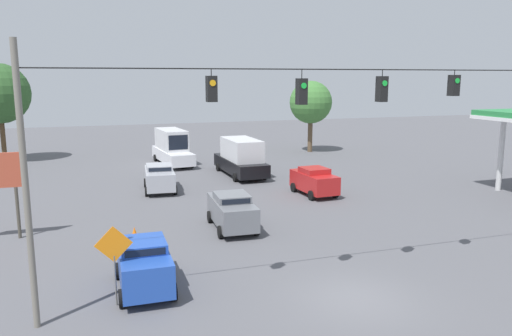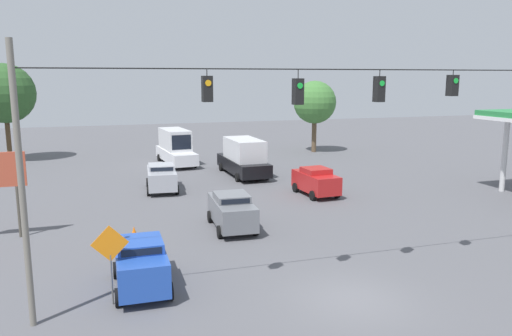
{
  "view_description": "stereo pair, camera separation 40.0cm",
  "coord_description": "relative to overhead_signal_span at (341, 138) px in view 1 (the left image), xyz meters",
  "views": [
    {
      "loc": [
        8.67,
        14.64,
        7.78
      ],
      "look_at": [
        0.45,
        -9.77,
        3.07
      ],
      "focal_mm": 35.0,
      "sensor_mm": 36.0,
      "label": 1
    },
    {
      "loc": [
        8.29,
        14.76,
        7.78
      ],
      "look_at": [
        0.45,
        -9.77,
        3.07
      ],
      "focal_mm": 35.0,
      "sensor_mm": 36.0,
      "label": 2
    }
  ],
  "objects": [
    {
      "name": "tree_horizon_right",
      "position": [
        -13.39,
        -31.6,
        -0.42
      ],
      "size": [
        4.42,
        4.42,
        7.41
      ],
      "color": "brown",
      "rests_on": "ground_plane"
    },
    {
      "name": "traffic_cone_second",
      "position": [
        6.7,
        -5.4,
        -5.24
      ],
      "size": [
        0.42,
        0.42,
        0.69
      ],
      "primitive_type": "cone",
      "color": "orange",
      "rests_on": "ground_plane"
    },
    {
      "name": "sedan_blue_parked_shoulder",
      "position": [
        7.01,
        -1.84,
        -4.6
      ],
      "size": [
        2.02,
        4.0,
        1.89
      ],
      "color": "#234CB2",
      "rests_on": "ground_plane"
    },
    {
      "name": "traffic_cone_third",
      "position": [
        6.86,
        -7.63,
        -5.24
      ],
      "size": [
        0.42,
        0.42,
        0.69
      ],
      "primitive_type": "cone",
      "color": "orange",
      "rests_on": "ground_plane"
    },
    {
      "name": "box_truck_black_oncoming_deep",
      "position": [
        -2.72,
        -21.51,
        -4.12
      ],
      "size": [
        2.75,
        7.26,
        2.97
      ],
      "color": "black",
      "rests_on": "ground_plane"
    },
    {
      "name": "overhead_signal_span",
      "position": [
        0.0,
        0.0,
        0.0
      ],
      "size": [
        21.34,
        0.38,
        8.9
      ],
      "color": "slate",
      "rests_on": "ground_plane"
    },
    {
      "name": "ground_plane",
      "position": [
        -0.01,
        1.41,
        -5.58
      ],
      "size": [
        140.0,
        140.0,
        0.0
      ],
      "primitive_type": "plane",
      "color": "#56565B"
    },
    {
      "name": "traffic_cone_nearest",
      "position": [
        6.89,
        -3.39,
        -5.24
      ],
      "size": [
        0.42,
        0.42,
        0.69
      ],
      "primitive_type": "cone",
      "color": "orange",
      "rests_on": "ground_plane"
    },
    {
      "name": "box_truck_white_withflow_deep",
      "position": [
        1.62,
        -28.61,
        -4.05
      ],
      "size": [
        2.86,
        7.43,
        3.13
      ],
      "color": "silver",
      "rests_on": "ground_plane"
    },
    {
      "name": "sedan_red_oncoming_far",
      "position": [
        -5.4,
        -13.55,
        -4.62
      ],
      "size": [
        2.14,
        4.02,
        1.85
      ],
      "color": "red",
      "rests_on": "ground_plane"
    },
    {
      "name": "sedan_grey_withflow_mid",
      "position": [
        1.86,
        -8.03,
        -4.61
      ],
      "size": [
        2.2,
        4.42,
        1.86
      ],
      "color": "slate",
      "rests_on": "ground_plane"
    },
    {
      "name": "sedan_silver_withflow_far",
      "position": [
        4.2,
        -18.07,
        -4.62
      ],
      "size": [
        2.38,
        4.52,
        1.85
      ],
      "color": "#A8AAB2",
      "rests_on": "ground_plane"
    },
    {
      "name": "work_zone_sign",
      "position": [
        8.08,
        -0.77,
        -3.6
      ],
      "size": [
        1.27,
        0.06,
        2.84
      ],
      "color": "slate",
      "rests_on": "ground_plane"
    }
  ]
}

